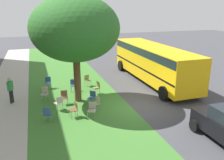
# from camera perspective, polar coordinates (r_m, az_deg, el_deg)

# --- Properties ---
(ground) EXTENTS (80.00, 80.00, 0.00)m
(ground) POSITION_cam_1_polar(r_m,az_deg,el_deg) (14.65, 5.43, -6.45)
(ground) COLOR #424247
(grass_verge) EXTENTS (48.00, 6.00, 0.01)m
(grass_verge) POSITION_cam_1_polar(r_m,az_deg,el_deg) (13.77, -6.99, -8.11)
(grass_verge) COLOR #3D752D
(grass_verge) RESTS_ON ground
(street_tree) EXTENTS (5.39, 5.39, 6.63)m
(street_tree) POSITION_cam_1_polar(r_m,az_deg,el_deg) (14.59, -8.91, 12.13)
(street_tree) COLOR brown
(street_tree) RESTS_ON ground
(chair_0) EXTENTS (0.44, 0.43, 0.88)m
(chair_0) POSITION_cam_1_polar(r_m,az_deg,el_deg) (15.10, -11.45, -3.86)
(chair_0) COLOR brown
(chair_0) RESTS_ON ground
(chair_1) EXTENTS (0.47, 0.47, 0.88)m
(chair_1) POSITION_cam_1_polar(r_m,az_deg,el_deg) (18.29, -15.16, -0.37)
(chair_1) COLOR #335184
(chair_1) RESTS_ON ground
(chair_2) EXTENTS (0.54, 0.53, 0.88)m
(chair_2) POSITION_cam_1_polar(r_m,az_deg,el_deg) (18.23, -5.96, 0.10)
(chair_2) COLOR olive
(chair_2) RESTS_ON ground
(chair_3) EXTENTS (0.56, 0.55, 0.88)m
(chair_3) POSITION_cam_1_polar(r_m,az_deg,el_deg) (14.26, -12.68, -5.23)
(chair_3) COLOR #ADA393
(chair_3) RESTS_ON ground
(chair_4) EXTENTS (0.53, 0.52, 0.88)m
(chair_4) POSITION_cam_1_polar(r_m,az_deg,el_deg) (12.99, -15.32, -7.73)
(chair_4) COLOR #335184
(chair_4) RESTS_ON ground
(chair_5) EXTENTS (0.59, 0.59, 0.88)m
(chair_5) POSITION_cam_1_polar(r_m,az_deg,el_deg) (14.77, -4.83, -4.06)
(chair_5) COLOR #335184
(chair_5) RESTS_ON ground
(chair_6) EXTENTS (0.50, 0.50, 0.88)m
(chair_6) POSITION_cam_1_polar(r_m,az_deg,el_deg) (13.96, -3.80, -5.32)
(chair_6) COLOR beige
(chair_6) RESTS_ON ground
(chair_7) EXTENTS (0.55, 0.55, 0.88)m
(chair_7) POSITION_cam_1_polar(r_m,az_deg,el_deg) (16.00, -15.96, -2.98)
(chair_7) COLOR #ADA393
(chair_7) RESTS_ON ground
(chair_8) EXTENTS (0.48, 0.48, 0.88)m
(chair_8) POSITION_cam_1_polar(r_m,az_deg,el_deg) (13.26, -9.07, -6.78)
(chair_8) COLOR brown
(chair_8) RESTS_ON ground
(chair_9) EXTENTS (0.57, 0.56, 0.88)m
(chair_9) POSITION_cam_1_polar(r_m,az_deg,el_deg) (13.10, -4.86, -6.92)
(chair_9) COLOR #ADA393
(chair_9) RESTS_ON ground
(chair_10) EXTENTS (0.44, 0.43, 0.88)m
(chair_10) POSITION_cam_1_polar(r_m,az_deg,el_deg) (17.27, -9.30, -1.03)
(chair_10) COLOR #335184
(chair_10) RESTS_ON ground
(chair_11) EXTENTS (0.51, 0.51, 0.88)m
(chair_11) POSITION_cam_1_polar(r_m,az_deg,el_deg) (16.54, -3.65, -1.65)
(chair_11) COLOR olive
(chair_11) RESTS_ON ground
(school_bus) EXTENTS (10.40, 2.80, 2.88)m
(school_bus) POSITION_cam_1_polar(r_m,az_deg,el_deg) (19.35, 9.85, 4.74)
(school_bus) COLOR yellow
(school_bus) RESTS_ON ground
(pedestrian_0) EXTENTS (0.41, 0.36, 1.69)m
(pedestrian_0) POSITION_cam_1_polar(r_m,az_deg,el_deg) (16.15, -23.30, -2.03)
(pedestrian_0) COLOR black
(pedestrian_0) RESTS_ON ground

